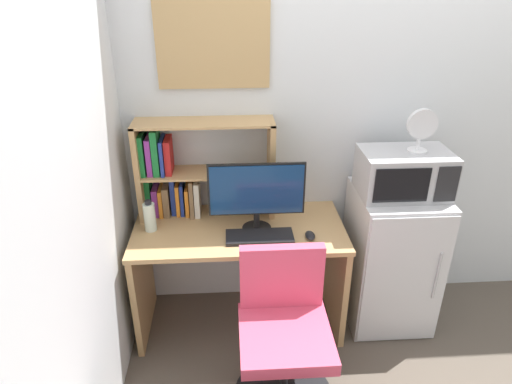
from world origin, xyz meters
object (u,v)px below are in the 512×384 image
at_px(water_bottle, 150,217).
at_px(desk_chair, 284,340).
at_px(hutch_bookshelf, 185,171).
at_px(monitor, 257,193).
at_px(keyboard, 260,237).
at_px(computer_mouse, 310,236).
at_px(wall_corkboard, 213,46).
at_px(mini_fridge, 391,258).
at_px(desk_fan, 421,128).
at_px(microwave, 404,173).

relative_size(water_bottle, desk_chair, 0.23).
distance_m(hutch_bookshelf, monitor, 0.48).
bearing_deg(desk_chair, hutch_bookshelf, 124.37).
relative_size(keyboard, water_bottle, 1.99).
distance_m(computer_mouse, water_bottle, 0.94).
height_order(monitor, wall_corkboard, wall_corkboard).
relative_size(computer_mouse, mini_fridge, 0.11).
xyz_separation_m(computer_mouse, mini_fridge, (0.56, 0.15, -0.28)).
xyz_separation_m(hutch_bookshelf, keyboard, (0.43, -0.33, -0.28)).
bearing_deg(hutch_bookshelf, mini_fridge, -8.38).
relative_size(computer_mouse, desk_fan, 0.39).
distance_m(monitor, keyboard, 0.25).
bearing_deg(microwave, wall_corkboard, 165.79).
bearing_deg(microwave, hutch_bookshelf, 171.75).
relative_size(mini_fridge, desk_fan, 3.64).
bearing_deg(keyboard, desk_fan, 8.58).
xyz_separation_m(computer_mouse, desk_fan, (0.62, 0.15, 0.58)).
distance_m(computer_mouse, desk_chair, 0.60).
relative_size(hutch_bookshelf, mini_fridge, 0.90).
bearing_deg(hutch_bookshelf, computer_mouse, -25.45).
bearing_deg(desk_chair, microwave, 37.65).
xyz_separation_m(water_bottle, microwave, (1.49, 0.01, 0.23)).
height_order(hutch_bookshelf, keyboard, hutch_bookshelf).
relative_size(water_bottle, wall_corkboard, 0.31).
relative_size(keyboard, mini_fridge, 0.42).
distance_m(water_bottle, desk_fan, 1.63).
bearing_deg(microwave, mini_fridge, -90.37).
height_order(monitor, desk_fan, desk_fan).
distance_m(water_bottle, microwave, 1.51).
bearing_deg(mini_fridge, computer_mouse, -164.73).
xyz_separation_m(monitor, keyboard, (0.01, -0.10, -0.23)).
distance_m(hutch_bookshelf, desk_chair, 1.14).
xyz_separation_m(desk_fan, desk_chair, (-0.81, -0.58, -0.95)).
xyz_separation_m(hutch_bookshelf, water_bottle, (-0.21, -0.20, -0.20)).
bearing_deg(wall_corkboard, microwave, -14.21).
distance_m(monitor, microwave, 0.87).
height_order(monitor, microwave, microwave).
bearing_deg(computer_mouse, monitor, 159.83).
bearing_deg(desk_chair, computer_mouse, 65.60).
height_order(keyboard, wall_corkboard, wall_corkboard).
bearing_deg(hutch_bookshelf, microwave, -8.25).
bearing_deg(hutch_bookshelf, monitor, -28.97).
distance_m(hutch_bookshelf, mini_fridge, 1.41).
bearing_deg(water_bottle, computer_mouse, -8.96).
bearing_deg(keyboard, desk_chair, -77.66).
height_order(keyboard, desk_chair, desk_chair).
height_order(microwave, desk_fan, desk_fan).
height_order(hutch_bookshelf, desk_chair, hutch_bookshelf).
height_order(computer_mouse, wall_corkboard, wall_corkboard).
bearing_deg(monitor, mini_fridge, 2.86).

